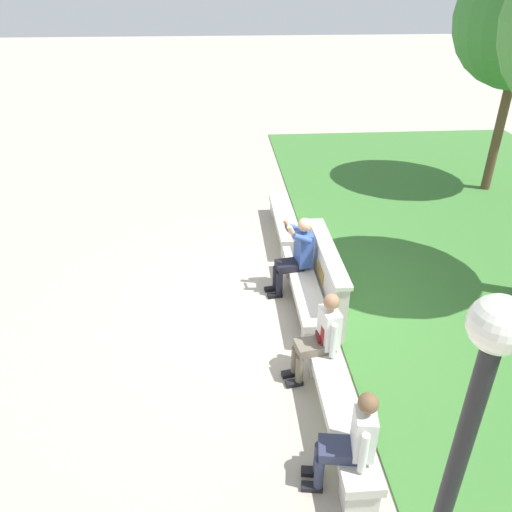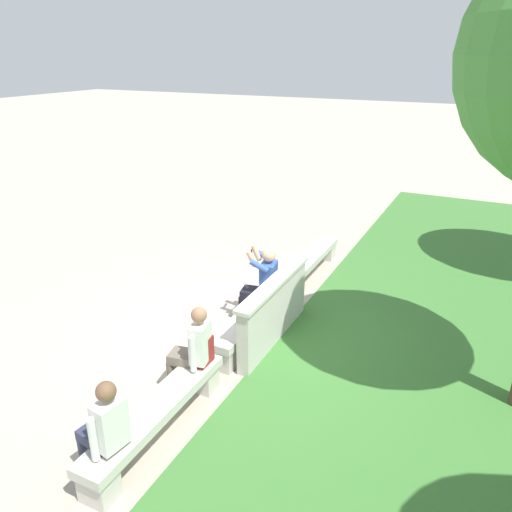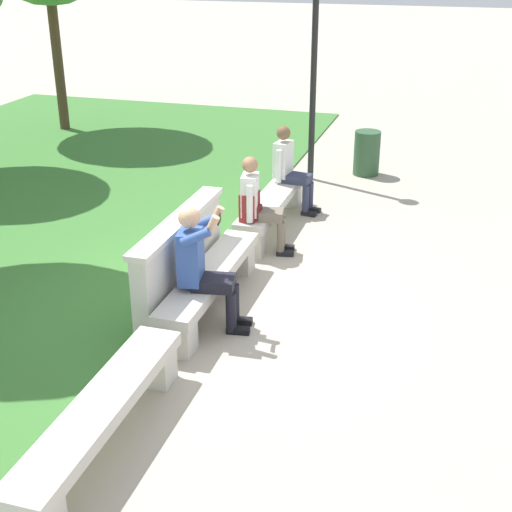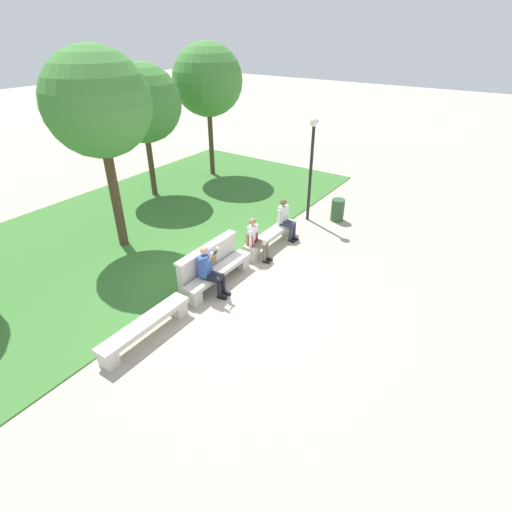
% 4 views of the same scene
% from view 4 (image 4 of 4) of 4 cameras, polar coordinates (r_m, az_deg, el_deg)
% --- Properties ---
extents(ground_plane, '(80.00, 80.00, 0.00)m').
position_cam_4_polar(ground_plane, '(10.46, -5.26, -3.98)').
color(ground_plane, '#B2A593').
extents(grass_strip, '(19.27, 8.00, 0.03)m').
position_cam_4_polar(grass_strip, '(13.33, -20.09, 2.32)').
color(grass_strip, '#3D7533').
rests_on(grass_strip, ground).
extents(bench_main, '(2.31, 0.40, 0.45)m').
position_cam_4_polar(bench_main, '(8.92, -15.54, -9.68)').
color(bench_main, beige).
rests_on(bench_main, ground).
extents(bench_near, '(2.31, 0.40, 0.45)m').
position_cam_4_polar(bench_near, '(10.29, -5.34, -2.56)').
color(bench_near, beige).
rests_on(bench_near, ground).
extents(bench_mid, '(2.31, 0.40, 0.45)m').
position_cam_4_polar(bench_mid, '(12.02, 2.10, 2.76)').
color(bench_mid, beige).
rests_on(bench_mid, ground).
extents(backrest_wall_with_plaque, '(2.14, 0.24, 1.01)m').
position_cam_4_polar(backrest_wall_with_plaque, '(10.37, -6.85, -1.02)').
color(backrest_wall_with_plaque, beige).
rests_on(backrest_wall_with_plaque, ground).
extents(person_photographer, '(0.51, 0.76, 1.32)m').
position_cam_4_polar(person_photographer, '(9.75, -6.66, -1.70)').
color(person_photographer, black).
rests_on(person_photographer, ground).
extents(person_distant, '(0.47, 0.71, 1.26)m').
position_cam_4_polar(person_distant, '(11.18, 0.02, 2.61)').
color(person_distant, black).
rests_on(person_distant, ground).
extents(person_companion, '(0.48, 0.71, 1.26)m').
position_cam_4_polar(person_companion, '(12.40, 4.23, 5.47)').
color(person_companion, black).
rests_on(person_companion, ground).
extents(backpack, '(0.28, 0.24, 0.43)m').
position_cam_4_polar(backpack, '(11.21, -0.52, 2.42)').
color(backpack, maroon).
rests_on(backpack, bench_mid).
extents(tree_behind_wall, '(2.71, 2.71, 4.78)m').
position_cam_4_polar(tree_behind_wall, '(15.52, -15.87, 20.21)').
color(tree_behind_wall, '#4C3826').
rests_on(tree_behind_wall, ground).
extents(tree_right_background, '(2.76, 2.76, 5.49)m').
position_cam_4_polar(tree_right_background, '(11.61, -21.67, 19.50)').
color(tree_right_background, '#4C3826').
rests_on(tree_right_background, ground).
extents(tree_far_back, '(2.81, 2.81, 5.30)m').
position_cam_4_polar(tree_far_back, '(17.47, -6.93, 23.66)').
color(tree_far_back, '#4C3826').
rests_on(tree_far_back, ground).
extents(trash_bin, '(0.44, 0.44, 0.75)m').
position_cam_4_polar(trash_bin, '(13.92, 11.58, 6.47)').
color(trash_bin, '#2D5133').
rests_on(trash_bin, ground).
extents(lamp_post, '(0.28, 0.28, 3.40)m').
position_cam_4_polar(lamp_post, '(13.16, 7.99, 14.17)').
color(lamp_post, black).
rests_on(lamp_post, ground).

